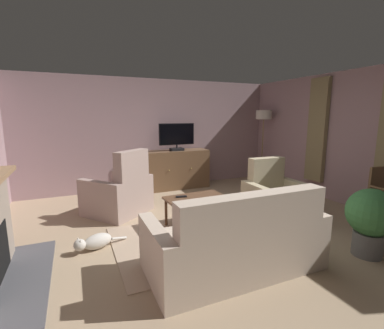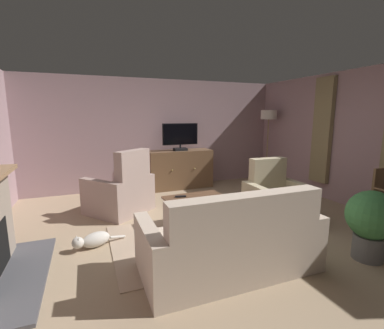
# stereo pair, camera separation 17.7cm
# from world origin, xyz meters

# --- Properties ---
(ground_plane) EXTENTS (6.62, 6.14, 0.04)m
(ground_plane) POSITION_xyz_m (0.00, 0.00, -0.02)
(ground_plane) COLOR tan
(wall_back) EXTENTS (6.62, 0.10, 2.56)m
(wall_back) POSITION_xyz_m (0.00, 2.82, 1.28)
(wall_back) COLOR gray
(wall_back) RESTS_ON ground_plane
(wall_right_with_window) EXTENTS (0.10, 6.14, 2.56)m
(wall_right_with_window) POSITION_xyz_m (3.06, 0.00, 1.28)
(wall_right_with_window) COLOR #A6858B
(wall_right_with_window) RESTS_ON ground_plane
(curtain_panel_far) EXTENTS (0.10, 0.44, 2.15)m
(curtain_panel_far) POSITION_xyz_m (2.95, 0.69, 1.41)
(curtain_panel_far) COLOR #8E7F56
(rug_central) EXTENTS (2.45, 1.71, 0.01)m
(rug_central) POSITION_xyz_m (-0.18, -0.27, 0.01)
(rug_central) COLOR tan
(rug_central) RESTS_ON ground_plane
(tv_cabinet) EXTENTS (1.52, 0.56, 0.91)m
(tv_cabinet) POSITION_xyz_m (0.44, 2.47, 0.43)
(tv_cabinet) COLOR #4A3523
(tv_cabinet) RESTS_ON ground_plane
(television) EXTENTS (0.85, 0.20, 0.63)m
(television) POSITION_xyz_m (0.44, 2.42, 1.25)
(television) COLOR black
(television) RESTS_ON tv_cabinet
(coffee_table) EXTENTS (0.96, 0.59, 0.47)m
(coffee_table) POSITION_xyz_m (-0.10, 0.16, 0.41)
(coffee_table) COLOR brown
(coffee_table) RESTS_ON ground_plane
(tv_remote) EXTENTS (0.18, 0.09, 0.02)m
(tv_remote) POSITION_xyz_m (-0.31, 0.25, 0.48)
(tv_remote) COLOR black
(tv_remote) RESTS_ON coffee_table
(sofa_floral) EXTENTS (1.95, 0.93, 0.97)m
(sofa_floral) POSITION_xyz_m (-0.19, -1.16, 0.32)
(sofa_floral) COLOR #C6B29E
(sofa_floral) RESTS_ON ground_plane
(armchair_angled_to_table) EXTENTS (1.30, 1.30, 1.15)m
(armchair_angled_to_table) POSITION_xyz_m (-1.09, 1.24, 0.35)
(armchair_angled_to_table) COLOR #A3897F
(armchair_angled_to_table) RESTS_ON ground_plane
(armchair_in_far_corner) EXTENTS (0.92, 0.84, 1.01)m
(armchair_in_far_corner) POSITION_xyz_m (1.25, -0.09, 0.32)
(armchair_in_far_corner) COLOR tan
(armchair_in_far_corner) RESTS_ON ground_plane
(potted_plant_on_hearth_side) EXTENTS (0.58, 0.58, 0.85)m
(potted_plant_on_hearth_side) POSITION_xyz_m (1.49, -1.52, 0.50)
(potted_plant_on_hearth_side) COLOR slate
(potted_plant_on_hearth_side) RESTS_ON ground_plane
(cat) EXTENTS (0.69, 0.32, 0.22)m
(cat) POSITION_xyz_m (-1.62, -0.01, 0.10)
(cat) COLOR beige
(cat) RESTS_ON ground_plane
(floor_lamp) EXTENTS (0.39, 0.39, 1.85)m
(floor_lamp) POSITION_xyz_m (2.67, 2.13, 1.54)
(floor_lamp) COLOR #4C4233
(floor_lamp) RESTS_ON ground_plane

